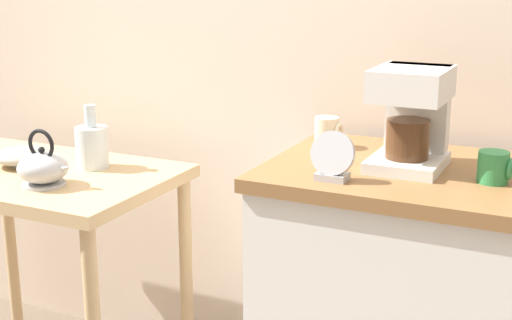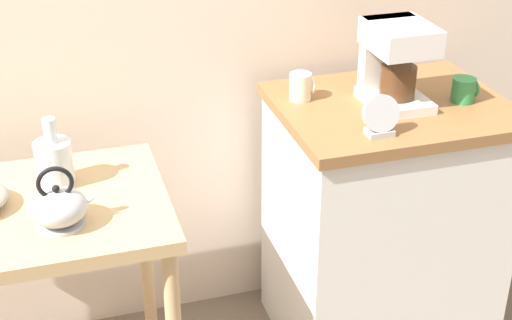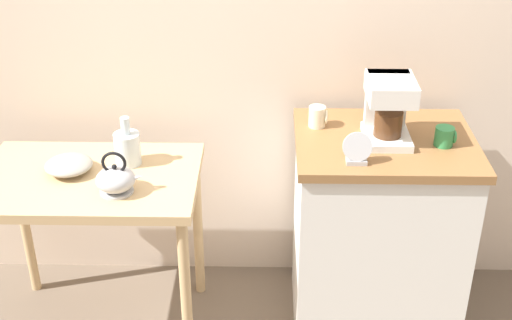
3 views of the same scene
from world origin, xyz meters
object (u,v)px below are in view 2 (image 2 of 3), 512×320
(mug_small_cream, at_px, (301,87))
(mug_tall_green, at_px, (463,89))
(glass_carafe_vase, at_px, (54,161))
(teakettle, at_px, (59,207))
(table_clock, at_px, (381,118))
(coffee_maker, at_px, (395,59))

(mug_small_cream, height_order, mug_tall_green, mug_small_cream)
(glass_carafe_vase, bearing_deg, teakettle, -90.81)
(mug_tall_green, bearing_deg, teakettle, -172.74)
(teakettle, distance_m, table_clock, 0.92)
(mug_tall_green, bearing_deg, mug_small_cream, 162.09)
(glass_carafe_vase, relative_size, coffee_maker, 0.80)
(mug_tall_green, bearing_deg, coffee_maker, 166.15)
(mug_small_cream, bearing_deg, coffee_maker, -21.15)
(glass_carafe_vase, height_order, mug_tall_green, mug_tall_green)
(coffee_maker, distance_m, table_clock, 0.26)
(mug_small_cream, xyz_separation_m, mug_tall_green, (0.48, -0.16, -0.01))
(table_clock, bearing_deg, teakettle, -179.50)
(coffee_maker, bearing_deg, table_clock, -123.67)
(glass_carafe_vase, distance_m, mug_tall_green, 1.27)
(mug_small_cream, bearing_deg, mug_tall_green, -17.91)
(table_clock, bearing_deg, mug_tall_green, 23.17)
(teakettle, relative_size, mug_small_cream, 2.12)
(mug_small_cream, distance_m, mug_tall_green, 0.51)
(glass_carafe_vase, bearing_deg, mug_tall_green, -3.01)
(teakettle, bearing_deg, mug_tall_green, 7.26)
(glass_carafe_vase, xyz_separation_m, mug_small_cream, (0.78, 0.09, 0.10))
(teakettle, relative_size, table_clock, 1.52)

